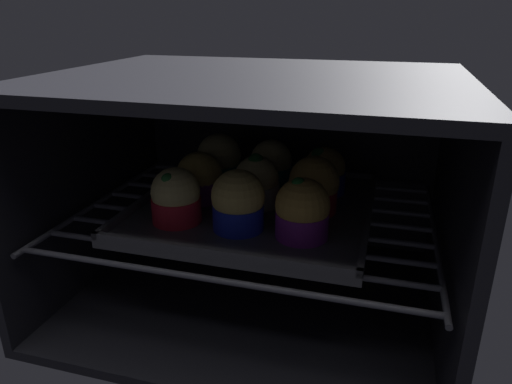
{
  "coord_description": "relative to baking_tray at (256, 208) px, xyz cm",
  "views": [
    {
      "loc": [
        19.0,
        -42.91,
        44.06
      ],
      "look_at": [
        0.0,
        23.25,
        17.36
      ],
      "focal_mm": 33.12,
      "sensor_mm": 36.0,
      "label": 1
    }
  ],
  "objects": [
    {
      "name": "muffin_row1_col1",
      "position": [
        -0.17,
        0.22,
        4.13
      ],
      "size": [
        7.18,
        7.18,
        8.45
      ],
      "color": "silver",
      "rests_on": "baking_tray"
    },
    {
      "name": "muffin_row0_col0",
      "position": [
        -9.38,
        -9.02,
        4.18
      ],
      "size": [
        7.18,
        7.18,
        8.09
      ],
      "color": "red",
      "rests_on": "baking_tray"
    },
    {
      "name": "muffin_row2_col0",
      "position": [
        -9.39,
        8.99,
        4.42
      ],
      "size": [
        7.79,
        7.79,
        8.62
      ],
      "color": "#0C8C84",
      "rests_on": "baking_tray"
    },
    {
      "name": "muffin_row0_col2",
      "position": [
        9.02,
        -9.03,
        4.33
      ],
      "size": [
        7.35,
        7.35,
        8.61
      ],
      "color": "#7A238C",
      "rests_on": "baking_tray"
    },
    {
      "name": "muffin_row1_col0",
      "position": [
        -9.37,
        -0.17,
        3.99
      ],
      "size": [
        7.38,
        7.38,
        7.9
      ],
      "color": "#7A238C",
      "rests_on": "baking_tray"
    },
    {
      "name": "oven_rack",
      "position": [
        0.0,
        -1.25,
        -1.08
      ],
      "size": [
        54.8,
        42.0,
        0.8
      ],
      "color": "#51515B",
      "rests_on": "oven_cavity"
    },
    {
      "name": "muffin_row2_col2",
      "position": [
        9.32,
        8.77,
        3.99
      ],
      "size": [
        7.18,
        7.18,
        7.84
      ],
      "color": "#1928B7",
      "rests_on": "baking_tray"
    },
    {
      "name": "baking_tray",
      "position": [
        0.0,
        0.0,
        0.0
      ],
      "size": [
        35.67,
        35.67,
        2.2
      ],
      "color": "#4C4C51",
      "rests_on": "oven_rack"
    },
    {
      "name": "oven_cavity",
      "position": [
        0.0,
        2.99,
        2.32
      ],
      "size": [
        59.0,
        47.0,
        37.0
      ],
      "color": "black",
      "rests_on": "ground"
    },
    {
      "name": "muffin_row1_col2",
      "position": [
        9.02,
        0.12,
        4.45
      ],
      "size": [
        7.67,
        7.67,
        8.64
      ],
      "color": "red",
      "rests_on": "baking_tray"
    },
    {
      "name": "muffin_row0_col1",
      "position": [
        -0.28,
        -8.96,
        4.55
      ],
      "size": [
        7.46,
        7.46,
        8.64
      ],
      "color": "#1928B7",
      "rests_on": "baking_tray"
    },
    {
      "name": "muffin_row2_col1",
      "position": [
        0.19,
        9.38,
        4.14
      ],
      "size": [
        7.18,
        7.18,
        8.11
      ],
      "color": "#0C8C84",
      "rests_on": "baking_tray"
    }
  ]
}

